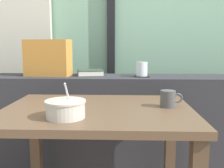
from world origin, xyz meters
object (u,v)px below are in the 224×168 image
object	(u,v)px
soup_bowl	(65,109)
juice_glass	(142,70)
closed_book	(90,73)
breakfast_table	(98,133)
coaster_square	(142,76)
throw_pillow	(48,58)
ceramic_mug	(168,99)

from	to	relation	value
soup_bowl	juice_glass	bearing A→B (deg)	63.49
juice_glass	soup_bowl	bearing A→B (deg)	-116.51
juice_glass	closed_book	distance (m)	0.38
breakfast_table	coaster_square	xyz separation A→B (m)	(0.26, 0.59, 0.22)
soup_bowl	throw_pillow	bearing A→B (deg)	110.18
coaster_square	throw_pillow	distance (m)	0.68
closed_book	soup_bowl	xyz separation A→B (m)	(-0.01, -0.83, -0.07)
closed_book	throw_pillow	size ratio (longest dim) A/B	0.67
juice_glass	closed_book	size ratio (longest dim) A/B	0.46
breakfast_table	throw_pillow	size ratio (longest dim) A/B	2.94
juice_glass	throw_pillow	world-z (taller)	throw_pillow
throw_pillow	soup_bowl	distance (m)	0.86
closed_book	ceramic_mug	size ratio (longest dim) A/B	1.89
closed_book	throw_pillow	xyz separation A→B (m)	(-0.30, -0.04, 0.11)
breakfast_table	throw_pillow	bearing A→B (deg)	123.98
coaster_square	closed_book	bearing A→B (deg)	170.38
juice_glass	ceramic_mug	world-z (taller)	juice_glass
coaster_square	juice_glass	size ratio (longest dim) A/B	1.01
juice_glass	coaster_square	bearing A→B (deg)	0.00
soup_bowl	coaster_square	bearing A→B (deg)	63.49
breakfast_table	coaster_square	world-z (taller)	coaster_square
breakfast_table	ceramic_mug	world-z (taller)	ceramic_mug
coaster_square	ceramic_mug	xyz separation A→B (m)	(0.10, -0.55, -0.05)
breakfast_table	throw_pillow	distance (m)	0.81
breakfast_table	closed_book	world-z (taller)	closed_book
coaster_square	soup_bowl	bearing A→B (deg)	-116.51
ceramic_mug	breakfast_table	bearing A→B (deg)	-173.91
closed_book	ceramic_mug	world-z (taller)	closed_book
closed_book	breakfast_table	bearing A→B (deg)	-80.00
juice_glass	soup_bowl	world-z (taller)	juice_glass
breakfast_table	soup_bowl	xyz separation A→B (m)	(-0.12, -0.18, 0.17)
ceramic_mug	juice_glass	bearing A→B (deg)	99.83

